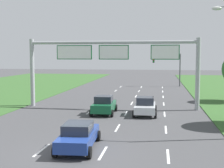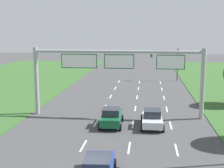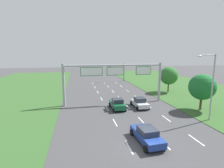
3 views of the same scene
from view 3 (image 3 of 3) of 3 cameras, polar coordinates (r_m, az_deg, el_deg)
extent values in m
plane|color=#424244|center=(17.76, 11.32, -19.04)|extent=(200.00, 200.00, 0.00)
cube|color=white|center=(17.21, 5.60, -19.86)|extent=(0.14, 2.40, 0.01)
cube|color=white|center=(22.44, 1.00, -12.46)|extent=(0.14, 2.40, 0.01)
cube|color=white|center=(27.97, -1.69, -7.88)|extent=(0.14, 2.40, 0.01)
cube|color=white|center=(33.67, -3.45, -4.82)|extent=(0.14, 2.40, 0.01)
cube|color=white|center=(39.45, -4.68, -2.65)|extent=(0.14, 2.40, 0.01)
cube|color=white|center=(45.30, -5.59, -1.03)|extent=(0.14, 2.40, 0.01)
cube|color=white|center=(51.17, -6.30, 0.21)|extent=(0.14, 2.40, 0.01)
cube|color=white|center=(18.44, 16.60, -18.10)|extent=(0.14, 2.40, 0.01)
cube|color=white|center=(23.39, 9.57, -11.65)|extent=(0.14, 2.40, 0.01)
cube|color=white|center=(28.75, 5.26, -7.43)|extent=(0.14, 2.40, 0.01)
cube|color=white|center=(34.31, 2.37, -4.53)|extent=(0.14, 2.40, 0.01)
cube|color=white|center=(40.01, 0.31, -2.44)|extent=(0.14, 2.40, 0.01)
cube|color=white|center=(45.78, -1.23, -0.87)|extent=(0.14, 2.40, 0.01)
cube|color=white|center=(51.60, -2.42, 0.34)|extent=(0.14, 2.40, 0.01)
cube|color=white|center=(20.21, 25.76, -16.11)|extent=(0.14, 2.40, 0.01)
cube|color=white|center=(24.81, 17.27, -10.69)|extent=(0.14, 2.40, 0.01)
cube|color=white|center=(29.91, 11.74, -6.91)|extent=(0.14, 2.40, 0.01)
cube|color=white|center=(35.30, 7.91, -4.21)|extent=(0.14, 2.40, 0.01)
cube|color=white|center=(40.85, 5.12, -2.22)|extent=(0.14, 2.40, 0.01)
cube|color=white|center=(46.52, 3.01, -0.71)|extent=(0.14, 2.40, 0.01)
cube|color=white|center=(52.26, 1.37, 0.47)|extent=(0.14, 2.40, 0.01)
cube|color=navy|center=(18.06, 11.26, -16.26)|extent=(2.02, 4.59, 0.63)
cube|color=#232833|center=(17.69, 11.53, -14.71)|extent=(1.63, 2.01, 0.56)
cylinder|color=black|center=(19.25, 6.44, -15.43)|extent=(0.26, 0.65, 0.64)
cylinder|color=black|center=(19.93, 11.43, -14.66)|extent=(0.26, 0.65, 0.64)
cylinder|color=black|center=(16.50, 10.97, -20.15)|extent=(0.26, 0.65, 0.64)
cylinder|color=black|center=(17.29, 16.67, -18.92)|extent=(0.26, 0.65, 0.64)
cube|color=silver|center=(28.62, 9.00, -6.27)|extent=(1.84, 4.15, 0.63)
cube|color=#232833|center=(28.41, 9.07, -5.06)|extent=(1.53, 1.72, 0.65)
cylinder|color=black|center=(29.77, 6.28, -6.20)|extent=(0.23, 0.64, 0.64)
cylinder|color=black|center=(30.38, 9.56, -5.95)|extent=(0.23, 0.64, 0.64)
cylinder|color=black|center=(27.04, 8.34, -7.91)|extent=(0.23, 0.64, 0.64)
cylinder|color=black|center=(27.72, 11.90, -7.58)|extent=(0.23, 0.64, 0.64)
cube|color=#145633|center=(27.45, 1.73, -6.75)|extent=(1.85, 3.99, 0.72)
cube|color=#232833|center=(27.11, 1.82, -5.48)|extent=(1.54, 1.70, 0.63)
cylinder|color=black|center=(28.70, -0.76, -6.76)|extent=(0.23, 0.64, 0.64)
cylinder|color=black|center=(29.11, 2.78, -6.53)|extent=(0.23, 0.64, 0.64)
cylinder|color=black|center=(26.03, 0.55, -8.52)|extent=(0.23, 0.64, 0.64)
cylinder|color=black|center=(26.48, 4.43, -8.22)|extent=(0.23, 0.64, 0.64)
cylinder|color=#9EA0A5|center=(29.34, -15.51, -0.37)|extent=(0.44, 0.44, 7.00)
cylinder|color=#9EA0A5|center=(32.73, 15.26, 0.68)|extent=(0.44, 0.44, 7.00)
cylinder|color=#9EA0A5|center=(29.57, 0.75, 6.12)|extent=(16.80, 0.32, 0.32)
cube|color=#0C5B28|center=(29.08, -6.71, 4.06)|extent=(3.65, 0.12, 1.44)
cube|color=white|center=(29.01, -6.70, 4.04)|extent=(3.49, 0.01, 1.28)
cube|color=#0C5B28|center=(29.69, 1.12, 4.24)|extent=(3.00, 0.12, 1.44)
cube|color=white|center=(29.62, 1.15, 4.23)|extent=(2.84, 0.01, 1.28)
cube|color=#0C5B28|center=(31.18, 10.24, 4.36)|extent=(2.77, 0.12, 1.44)
cube|color=white|center=(31.12, 10.28, 4.34)|extent=(2.61, 0.01, 1.28)
cylinder|color=#47494F|center=(54.63, 3.91, 3.82)|extent=(0.20, 0.20, 5.60)
cylinder|color=#47494F|center=(53.88, 1.62, 6.37)|extent=(4.50, 0.14, 0.14)
cube|color=black|center=(53.45, -0.74, 5.65)|extent=(0.32, 0.36, 1.10)
sphere|color=red|center=(53.23, -0.70, 6.03)|extent=(0.22, 0.22, 0.22)
sphere|color=orange|center=(53.26, -0.70, 5.63)|extent=(0.22, 0.22, 0.22)
sphere|color=green|center=(53.28, -0.70, 5.23)|extent=(0.22, 0.22, 0.22)
cylinder|color=#9EA0A5|center=(25.40, 29.91, -1.16)|extent=(0.18, 0.18, 8.50)
cylinder|color=#9EA0A5|center=(24.32, 28.77, 8.25)|extent=(2.20, 0.10, 0.10)
ellipsoid|color=silver|center=(23.62, 26.69, 8.16)|extent=(0.64, 0.32, 0.24)
cylinder|color=#513823|center=(30.01, 26.97, -5.62)|extent=(0.33, 0.33, 2.14)
sphere|color=#1D6A2E|center=(29.49, 27.35, -0.85)|extent=(3.92, 3.92, 3.92)
cylinder|color=#513823|center=(41.08, 17.88, -1.00)|extent=(0.29, 0.29, 2.25)
sphere|color=#2E6D2D|center=(40.69, 18.07, 2.60)|extent=(3.94, 3.94, 3.94)
camera|label=1|loc=(11.65, 86.18, -15.66)|focal=50.00mm
camera|label=2|loc=(9.43, 90.59, 1.14)|focal=50.00mm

